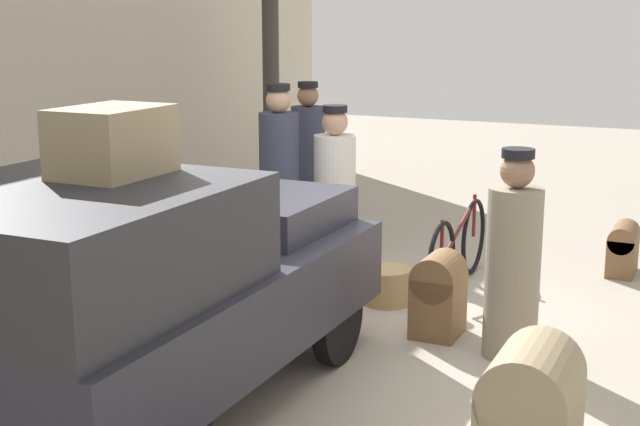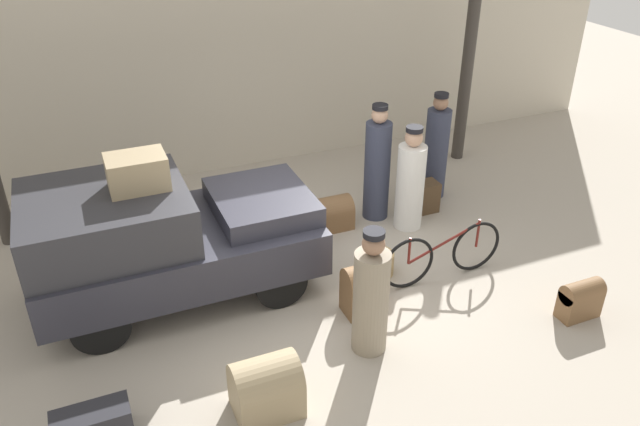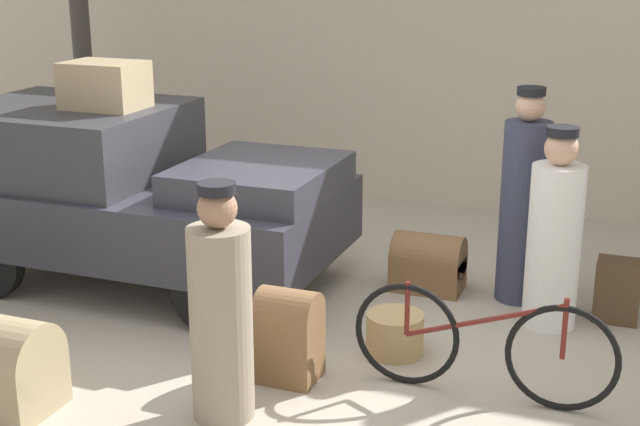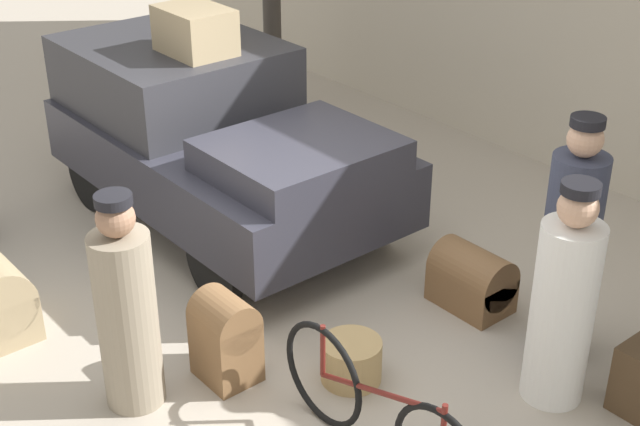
{
  "view_description": "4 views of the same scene",
  "coord_description": "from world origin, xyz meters",
  "px_view_note": "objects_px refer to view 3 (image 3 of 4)",
  "views": [
    {
      "loc": [
        -6.27,
        -2.82,
        2.54
      ],
      "look_at": [
        0.2,
        0.2,
        0.95
      ],
      "focal_mm": 50.0,
      "sensor_mm": 36.0,
      "label": 1
    },
    {
      "loc": [
        -2.56,
        -6.37,
        5.0
      ],
      "look_at": [
        0.2,
        0.2,
        0.95
      ],
      "focal_mm": 35.0,
      "sensor_mm": 36.0,
      "label": 2
    },
    {
      "loc": [
        2.63,
        -6.12,
        3.0
      ],
      "look_at": [
        0.2,
        0.2,
        0.95
      ],
      "focal_mm": 50.0,
      "sensor_mm": 36.0,
      "label": 3
    },
    {
      "loc": [
        4.75,
        -3.58,
        4.05
      ],
      "look_at": [
        0.2,
        0.2,
        0.95
      ],
      "focal_mm": 50.0,
      "sensor_mm": 36.0,
      "label": 4
    }
  ],
  "objects_px": {
    "trunk_wicker_pale": "(2,367)",
    "suitcase_black_upright": "(618,290)",
    "truck": "(129,188)",
    "bicycle": "(482,345)",
    "trunk_on_truck_roof": "(105,85)",
    "porter_lifting_near_truck": "(221,314)",
    "trunk_barrel_dark": "(288,333)",
    "suitcase_tan_flat": "(428,263)",
    "wicker_basket": "(395,334)",
    "porter_carrying_trunk": "(524,205)",
    "conductor_in_dark_uniform": "(554,238)"
  },
  "relations": [
    {
      "from": "trunk_wicker_pale",
      "to": "trunk_on_truck_roof",
      "type": "distance_m",
      "value": 2.94
    },
    {
      "from": "porter_lifting_near_truck",
      "to": "trunk_on_truck_roof",
      "type": "distance_m",
      "value": 3.1
    },
    {
      "from": "conductor_in_dark_uniform",
      "to": "suitcase_tan_flat",
      "type": "height_order",
      "value": "conductor_in_dark_uniform"
    },
    {
      "from": "porter_lifting_near_truck",
      "to": "truck",
      "type": "bearing_deg",
      "value": 134.5
    },
    {
      "from": "porter_lifting_near_truck",
      "to": "trunk_on_truck_roof",
      "type": "relative_size",
      "value": 2.32
    },
    {
      "from": "bicycle",
      "to": "porter_lifting_near_truck",
      "type": "bearing_deg",
      "value": -150.71
    },
    {
      "from": "trunk_barrel_dark",
      "to": "suitcase_black_upright",
      "type": "distance_m",
      "value": 2.89
    },
    {
      "from": "conductor_in_dark_uniform",
      "to": "trunk_on_truck_roof",
      "type": "bearing_deg",
      "value": -175.69
    },
    {
      "from": "bicycle",
      "to": "suitcase_black_upright",
      "type": "distance_m",
      "value": 1.9
    },
    {
      "from": "conductor_in_dark_uniform",
      "to": "trunk_barrel_dark",
      "type": "bearing_deg",
      "value": -134.58
    },
    {
      "from": "bicycle",
      "to": "porter_lifting_near_truck",
      "type": "height_order",
      "value": "porter_lifting_near_truck"
    },
    {
      "from": "bicycle",
      "to": "porter_lifting_near_truck",
      "type": "distance_m",
      "value": 1.79
    },
    {
      "from": "trunk_barrel_dark",
      "to": "suitcase_tan_flat",
      "type": "bearing_deg",
      "value": 76.44
    },
    {
      "from": "porter_carrying_trunk",
      "to": "trunk_on_truck_roof",
      "type": "relative_size",
      "value": 2.72
    },
    {
      "from": "conductor_in_dark_uniform",
      "to": "wicker_basket",
      "type": "bearing_deg",
      "value": -136.53
    },
    {
      "from": "wicker_basket",
      "to": "trunk_barrel_dark",
      "type": "bearing_deg",
      "value": -131.5
    },
    {
      "from": "porter_carrying_trunk",
      "to": "trunk_wicker_pale",
      "type": "relative_size",
      "value": 2.75
    },
    {
      "from": "conductor_in_dark_uniform",
      "to": "trunk_barrel_dark",
      "type": "xyz_separation_m",
      "value": [
        -1.62,
        -1.64,
        -0.39
      ]
    },
    {
      "from": "bicycle",
      "to": "suitcase_black_upright",
      "type": "height_order",
      "value": "bicycle"
    },
    {
      "from": "trunk_barrel_dark",
      "to": "trunk_wicker_pale",
      "type": "relative_size",
      "value": 1.0
    },
    {
      "from": "wicker_basket",
      "to": "porter_carrying_trunk",
      "type": "bearing_deg",
      "value": 64.09
    },
    {
      "from": "truck",
      "to": "trunk_barrel_dark",
      "type": "height_order",
      "value": "truck"
    },
    {
      "from": "truck",
      "to": "conductor_in_dark_uniform",
      "type": "distance_m",
      "value": 3.78
    },
    {
      "from": "trunk_barrel_dark",
      "to": "trunk_on_truck_roof",
      "type": "relative_size",
      "value": 0.99
    },
    {
      "from": "conductor_in_dark_uniform",
      "to": "suitcase_tan_flat",
      "type": "distance_m",
      "value": 1.3
    },
    {
      "from": "truck",
      "to": "porter_carrying_trunk",
      "type": "bearing_deg",
      "value": 12.66
    },
    {
      "from": "trunk_barrel_dark",
      "to": "trunk_wicker_pale",
      "type": "xyz_separation_m",
      "value": [
        -1.61,
        -1.09,
        -0.05
      ]
    },
    {
      "from": "truck",
      "to": "trunk_barrel_dark",
      "type": "distance_m",
      "value": 2.58
    },
    {
      "from": "truck",
      "to": "wicker_basket",
      "type": "height_order",
      "value": "truck"
    },
    {
      "from": "conductor_in_dark_uniform",
      "to": "suitcase_black_upright",
      "type": "height_order",
      "value": "conductor_in_dark_uniform"
    },
    {
      "from": "porter_lifting_near_truck",
      "to": "trunk_barrel_dark",
      "type": "distance_m",
      "value": 0.76
    },
    {
      "from": "trunk_barrel_dark",
      "to": "suitcase_tan_flat",
      "type": "distance_m",
      "value": 2.12
    },
    {
      "from": "trunk_wicker_pale",
      "to": "suitcase_black_upright",
      "type": "bearing_deg",
      "value": 39.13
    },
    {
      "from": "porter_lifting_near_truck",
      "to": "trunk_barrel_dark",
      "type": "xyz_separation_m",
      "value": [
        0.2,
        0.63,
        -0.37
      ]
    },
    {
      "from": "suitcase_black_upright",
      "to": "porter_lifting_near_truck",
      "type": "bearing_deg",
      "value": -132.01
    },
    {
      "from": "conductor_in_dark_uniform",
      "to": "trunk_on_truck_roof",
      "type": "distance_m",
      "value": 4.09
    },
    {
      "from": "bicycle",
      "to": "trunk_on_truck_roof",
      "type": "xyz_separation_m",
      "value": [
        -3.66,
        1.12,
        1.41
      ]
    },
    {
      "from": "trunk_wicker_pale",
      "to": "trunk_on_truck_roof",
      "type": "relative_size",
      "value": 0.99
    },
    {
      "from": "wicker_basket",
      "to": "trunk_on_truck_roof",
      "type": "bearing_deg",
      "value": 166.98
    },
    {
      "from": "suitcase_black_upright",
      "to": "porter_carrying_trunk",
      "type": "bearing_deg",
      "value": 168.89
    },
    {
      "from": "suitcase_tan_flat",
      "to": "truck",
      "type": "bearing_deg",
      "value": -164.96
    },
    {
      "from": "suitcase_black_upright",
      "to": "trunk_on_truck_roof",
      "type": "height_order",
      "value": "trunk_on_truck_roof"
    },
    {
      "from": "wicker_basket",
      "to": "trunk_barrel_dark",
      "type": "xyz_separation_m",
      "value": [
        -0.59,
        -0.67,
        0.2
      ]
    },
    {
      "from": "trunk_on_truck_roof",
      "to": "bicycle",
      "type": "bearing_deg",
      "value": -16.96
    },
    {
      "from": "bicycle",
      "to": "conductor_in_dark_uniform",
      "type": "height_order",
      "value": "conductor_in_dark_uniform"
    },
    {
      "from": "bicycle",
      "to": "porter_carrying_trunk",
      "type": "relative_size",
      "value": 0.97
    },
    {
      "from": "trunk_barrel_dark",
      "to": "suitcase_black_upright",
      "type": "bearing_deg",
      "value": 42.54
    },
    {
      "from": "wicker_basket",
      "to": "suitcase_tan_flat",
      "type": "xyz_separation_m",
      "value": [
        -0.1,
        1.38,
        0.08
      ]
    },
    {
      "from": "wicker_basket",
      "to": "truck",
      "type": "bearing_deg",
      "value": 166.14
    },
    {
      "from": "truck",
      "to": "bicycle",
      "type": "relative_size",
      "value": 1.94
    }
  ]
}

